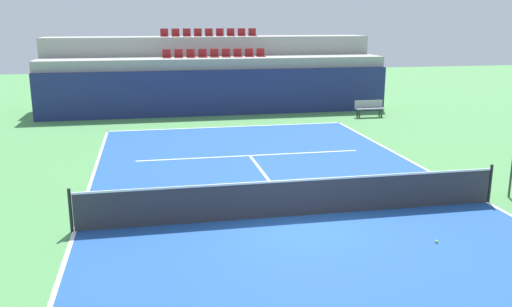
# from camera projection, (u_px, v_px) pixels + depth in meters

# --- Properties ---
(ground_plane) EXTENTS (80.00, 80.00, 0.00)m
(ground_plane) POSITION_uv_depth(u_px,v_px,m) (296.00, 216.00, 13.96)
(ground_plane) COLOR #4C8C4C
(court_surface) EXTENTS (11.00, 24.00, 0.01)m
(court_surface) POSITION_uv_depth(u_px,v_px,m) (296.00, 216.00, 13.96)
(court_surface) COLOR #1E4C99
(court_surface) RESTS_ON ground_plane
(baseline_far) EXTENTS (11.00, 0.10, 0.00)m
(baseline_far) POSITION_uv_depth(u_px,v_px,m) (228.00, 127.00, 25.33)
(baseline_far) COLOR white
(baseline_far) RESTS_ON court_surface
(sideline_left) EXTENTS (0.10, 24.00, 0.00)m
(sideline_left) POSITION_uv_depth(u_px,v_px,m) (75.00, 231.00, 12.93)
(sideline_left) COLOR white
(sideline_left) RESTS_ON court_surface
(sideline_right) EXTENTS (0.10, 24.00, 0.00)m
(sideline_right) POSITION_uv_depth(u_px,v_px,m) (486.00, 202.00, 14.99)
(sideline_right) COLOR white
(sideline_right) RESTS_ON court_surface
(service_line_far) EXTENTS (8.26, 0.10, 0.00)m
(service_line_far) POSITION_uv_depth(u_px,v_px,m) (250.00, 156.00, 20.05)
(service_line_far) COLOR white
(service_line_far) RESTS_ON court_surface
(centre_service_line) EXTENTS (0.10, 6.40, 0.00)m
(centre_service_line) POSITION_uv_depth(u_px,v_px,m) (269.00, 180.00, 17.01)
(centre_service_line) COLOR white
(centre_service_line) RESTS_ON court_surface
(back_wall) EXTENTS (18.29, 0.30, 2.35)m
(back_wall) POSITION_uv_depth(u_px,v_px,m) (219.00, 93.00, 28.14)
(back_wall) COLOR navy
(back_wall) RESTS_ON ground_plane
(stands_tier_lower) EXTENTS (18.29, 2.40, 2.90)m
(stands_tier_lower) POSITION_uv_depth(u_px,v_px,m) (215.00, 85.00, 29.36)
(stands_tier_lower) COLOR #9E9E99
(stands_tier_lower) RESTS_ON ground_plane
(stands_tier_upper) EXTENTS (18.29, 2.40, 3.93)m
(stands_tier_upper) POSITION_uv_depth(u_px,v_px,m) (210.00, 71.00, 31.52)
(stands_tier_upper) COLOR #9E9E99
(stands_tier_upper) RESTS_ON ground_plane
(seating_row_lower) EXTENTS (5.50, 0.44, 0.44)m
(seating_row_lower) POSITION_uv_depth(u_px,v_px,m) (215.00, 55.00, 29.07)
(seating_row_lower) COLOR maroon
(seating_row_lower) RESTS_ON stands_tier_lower
(seating_row_upper) EXTENTS (5.50, 0.44, 0.44)m
(seating_row_upper) POSITION_uv_depth(u_px,v_px,m) (209.00, 34.00, 31.11)
(seating_row_upper) COLOR maroon
(seating_row_upper) RESTS_ON stands_tier_upper
(tennis_net) EXTENTS (11.08, 0.08, 1.07)m
(tennis_net) POSITION_uv_depth(u_px,v_px,m) (296.00, 197.00, 13.84)
(tennis_net) COLOR black
(tennis_net) RESTS_ON court_surface
(player_bench) EXTENTS (1.50, 0.40, 0.85)m
(player_bench) POSITION_uv_depth(u_px,v_px,m) (369.00, 107.00, 27.82)
(player_bench) COLOR #99999E
(player_bench) RESTS_ON ground_plane
(tennis_ball_0) EXTENTS (0.07, 0.07, 0.07)m
(tennis_ball_0) POSITION_uv_depth(u_px,v_px,m) (437.00, 241.00, 12.27)
(tennis_ball_0) COLOR #CCE033
(tennis_ball_0) RESTS_ON court_surface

